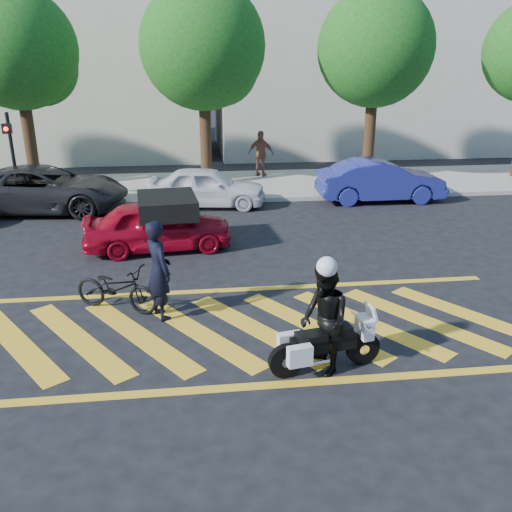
{
  "coord_description": "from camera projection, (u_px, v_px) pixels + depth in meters",
  "views": [
    {
      "loc": [
        -0.61,
        -9.16,
        4.9
      ],
      "look_at": [
        0.64,
        1.19,
        1.05
      ],
      "focal_mm": 38.0,
      "sensor_mm": 36.0,
      "label": 1
    }
  ],
  "objects": [
    {
      "name": "officer_bike",
      "position": [
        159.0,
        270.0,
        10.52
      ],
      "size": [
        0.75,
        0.87,
        2.0
      ],
      "primitive_type": "imported",
      "rotation": [
        0.0,
        0.0,
        2.03
      ],
      "color": "black",
      "rests_on": "ground"
    },
    {
      "name": "tree_left",
      "position": [
        22.0,
        54.0,
        19.09
      ],
      "size": [
        4.2,
        4.2,
        7.26
      ],
      "color": "black",
      "rests_on": "ground"
    },
    {
      "name": "building_right",
      "position": [
        366.0,
        44.0,
        28.97
      ],
      "size": [
        16.0,
        8.0,
        11.0
      ],
      "primitive_type": "cube",
      "color": "beige",
      "rests_on": "ground"
    },
    {
      "name": "signal_pole",
      "position": [
        12.0,
        152.0,
        17.97
      ],
      "size": [
        0.28,
        0.43,
        3.2
      ],
      "color": "black",
      "rests_on": "ground"
    },
    {
      "name": "sidewalk",
      "position": [
        207.0,
        186.0,
        21.45
      ],
      "size": [
        60.0,
        5.0,
        0.15
      ],
      "primitive_type": "cube",
      "color": "#9E998E",
      "rests_on": "ground"
    },
    {
      "name": "ground",
      "position": [
        230.0,
        331.0,
        10.3
      ],
      "size": [
        90.0,
        90.0,
        0.0
      ],
      "primitive_type": "plane",
      "color": "black",
      "rests_on": "ground"
    },
    {
      "name": "parked_mid_left",
      "position": [
        44.0,
        189.0,
        17.99
      ],
      "size": [
        5.68,
        3.04,
        1.52
      ],
      "primitive_type": "imported",
      "rotation": [
        0.0,
        0.0,
        1.47
      ],
      "color": "black",
      "rests_on": "ground"
    },
    {
      "name": "tree_right",
      "position": [
        378.0,
        52.0,
        20.53
      ],
      "size": [
        4.4,
        4.4,
        7.41
      ],
      "color": "black",
      "rests_on": "ground"
    },
    {
      "name": "building_left",
      "position": [
        38.0,
        54.0,
        27.22
      ],
      "size": [
        16.0,
        8.0,
        10.0
      ],
      "primitive_type": "cube",
      "color": "beige",
      "rests_on": "ground"
    },
    {
      "name": "pedestrian_right",
      "position": [
        261.0,
        154.0,
        22.55
      ],
      "size": [
        1.2,
        0.86,
        1.89
      ],
      "primitive_type": "imported",
      "rotation": [
        0.0,
        0.0,
        2.73
      ],
      "color": "brown",
      "rests_on": "sidewalk"
    },
    {
      "name": "red_convertible",
      "position": [
        158.0,
        226.0,
        14.43
      ],
      "size": [
        4.04,
        1.95,
        1.33
      ],
      "primitive_type": "imported",
      "rotation": [
        0.0,
        0.0,
        1.67
      ],
      "color": "#A1071C",
      "rests_on": "ground"
    },
    {
      "name": "parked_right",
      "position": [
        381.0,
        181.0,
        19.3
      ],
      "size": [
        4.49,
        1.6,
        1.48
      ],
      "primitive_type": "imported",
      "rotation": [
        0.0,
        0.0,
        1.56
      ],
      "color": "navy",
      "rests_on": "ground"
    },
    {
      "name": "bicycle",
      "position": [
        116.0,
        288.0,
        10.99
      ],
      "size": [
        1.94,
        1.37,
        0.97
      ],
      "primitive_type": "imported",
      "rotation": [
        0.0,
        0.0,
        1.13
      ],
      "color": "black",
      "rests_on": "ground"
    },
    {
      "name": "police_motorcycle",
      "position": [
        324.0,
        345.0,
        8.85
      ],
      "size": [
        1.95,
        0.76,
        0.87
      ],
      "rotation": [
        0.0,
        0.0,
        0.18
      ],
      "color": "black",
      "rests_on": "ground"
    },
    {
      "name": "tree_center",
      "position": [
        206.0,
        51.0,
        19.78
      ],
      "size": [
        4.6,
        4.6,
        7.56
      ],
      "color": "black",
      "rests_on": "ground"
    },
    {
      "name": "parked_mid_right",
      "position": [
        207.0,
        187.0,
        18.62
      ],
      "size": [
        4.2,
        2.14,
        1.37
      ],
      "primitive_type": "imported",
      "rotation": [
        0.0,
        0.0,
        1.44
      ],
      "color": "silver",
      "rests_on": "ground"
    },
    {
      "name": "crosswalk",
      "position": [
        228.0,
        331.0,
        10.3
      ],
      "size": [
        12.33,
        4.0,
        0.01
      ],
      "color": "yellow",
      "rests_on": "ground"
    },
    {
      "name": "officer_moto",
      "position": [
        324.0,
        320.0,
        8.7
      ],
      "size": [
        0.85,
        1.01,
        1.85
      ],
      "primitive_type": "imported",
      "rotation": [
        0.0,
        0.0,
        -1.39
      ],
      "color": "black",
      "rests_on": "ground"
    }
  ]
}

